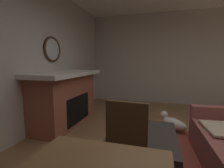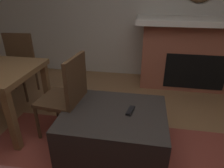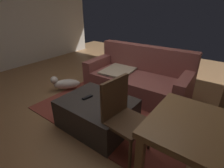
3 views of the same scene
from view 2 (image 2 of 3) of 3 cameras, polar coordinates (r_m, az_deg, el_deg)
fireplace at (r=3.54m, az=22.61°, el=8.21°), size 1.91×0.76×1.12m
ottoman_coffee_table at (r=2.07m, az=0.54°, el=-13.01°), size 1.02×0.82×0.43m
tv_remote at (r=1.94m, az=5.23°, el=-7.70°), size 0.08×0.17×0.02m
dining_chair_south at (r=3.34m, az=-25.66°, el=5.89°), size 0.48×0.48×0.93m
dining_chair_west at (r=2.14m, az=-12.68°, el=-2.46°), size 0.48×0.48×0.93m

